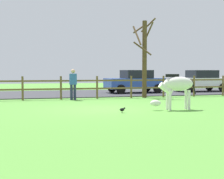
# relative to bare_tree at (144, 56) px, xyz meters

# --- Properties ---
(ground_plane) EXTENTS (60.00, 60.00, 0.00)m
(ground_plane) POSITION_rel_bare_tree_xyz_m (-3.88, -5.06, -2.43)
(ground_plane) COLOR #549338
(parking_asphalt) EXTENTS (28.00, 7.40, 0.05)m
(parking_asphalt) POSITION_rel_bare_tree_xyz_m (-3.88, 4.24, -2.41)
(parking_asphalt) COLOR #38383D
(parking_asphalt) RESTS_ON ground_plane
(paddock_fence) EXTENTS (20.20, 0.11, 1.26)m
(paddock_fence) POSITION_rel_bare_tree_xyz_m (-4.83, -0.06, -1.71)
(paddock_fence) COLOR brown
(paddock_fence) RESTS_ON ground_plane
(bare_tree) EXTENTS (1.45, 1.46, 4.63)m
(bare_tree) POSITION_rel_bare_tree_xyz_m (0.00, 0.00, 0.00)
(bare_tree) COLOR #513A23
(bare_tree) RESTS_ON ground_plane
(zebra) EXTENTS (1.94, 0.53, 1.41)m
(zebra) POSITION_rel_bare_tree_xyz_m (-1.06, -6.24, -1.50)
(zebra) COLOR white
(zebra) RESTS_ON ground_plane
(crow_on_grass) EXTENTS (0.21, 0.10, 0.20)m
(crow_on_grass) POSITION_rel_bare_tree_xyz_m (-3.39, -6.61, -2.30)
(crow_on_grass) COLOR black
(crow_on_grass) RESTS_ON ground_plane
(parked_car_white) EXTENTS (4.05, 1.98, 1.56)m
(parked_car_white) POSITION_rel_bare_tree_xyz_m (5.89, 3.78, -1.59)
(parked_car_white) COLOR white
(parked_car_white) RESTS_ON parking_asphalt
(parked_car_blue) EXTENTS (4.12, 2.13, 1.56)m
(parked_car_blue) POSITION_rel_bare_tree_xyz_m (0.72, 3.62, -1.59)
(parked_car_blue) COLOR #2D4CAD
(parked_car_blue) RESTS_ON parking_asphalt
(visitor_near_fence) EXTENTS (0.37, 0.24, 1.64)m
(visitor_near_fence) POSITION_rel_bare_tree_xyz_m (-4.26, -0.62, -1.52)
(visitor_near_fence) COLOR #232847
(visitor_near_fence) RESTS_ON ground_plane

